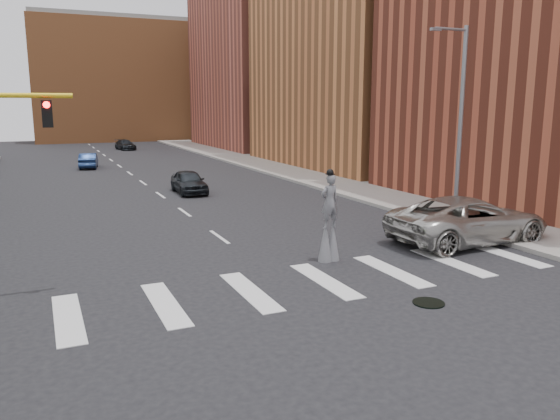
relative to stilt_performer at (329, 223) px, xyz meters
name	(u,v)px	position (x,y,z in m)	size (l,w,h in m)	color
ground_plane	(303,296)	(-2.52, -2.98, -1.40)	(160.00, 160.00, 0.00)	black
sidewalk_right	(304,174)	(9.98, 22.02, -1.31)	(5.00, 90.00, 0.18)	gray
manhole	(429,303)	(0.48, -4.98, -1.38)	(0.90, 0.90, 0.04)	black
building_mid	(374,32)	(19.48, 27.02, 10.60)	(16.00, 22.00, 24.00)	#BC6D3B
building_far	(271,70)	(19.48, 51.02, 8.60)	(16.00, 22.00, 20.00)	#AB503F
building_backdrop	(119,83)	(3.48, 75.02, 7.60)	(26.00, 14.00, 18.00)	#BC6D3B
streetlight	(459,119)	(8.38, 3.02, 3.50)	(2.05, 0.20, 9.00)	slate
stilt_performer	(329,223)	(0.00, 0.00, 0.00)	(0.84, 0.56, 3.34)	#312213
suv_crossing	(468,220)	(6.48, 0.02, -0.46)	(3.14, 6.80, 1.89)	#A8A69F
car_near	(189,182)	(-0.67, 17.08, -0.67)	(1.72, 4.28, 1.46)	black
car_mid	(89,161)	(-5.23, 34.39, -0.73)	(1.42, 4.08, 1.34)	#16264D
car_far	(125,145)	(0.80, 53.65, -0.79)	(1.72, 4.22, 1.23)	black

